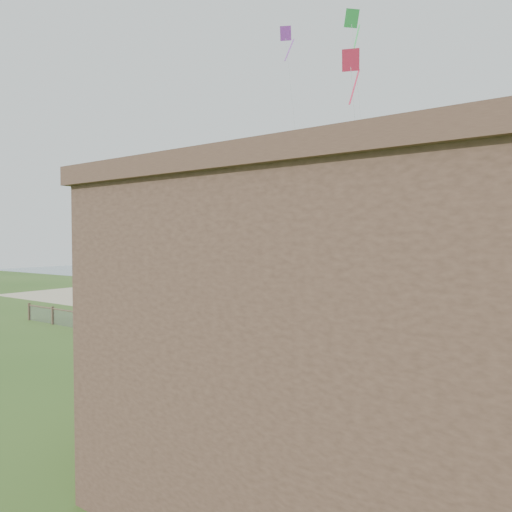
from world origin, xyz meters
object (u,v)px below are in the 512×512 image
object	(u,v)px
picnic_table	(359,383)
octopus_kite	(289,177)
chainlink_fence	(222,345)
motel	(491,349)

from	to	relation	value
picnic_table	octopus_kite	xyz separation A→B (m)	(-7.99, 8.28, 9.33)
chainlink_fence	motel	world-z (taller)	motel
octopus_kite	motel	bearing A→B (deg)	-33.74
picnic_table	octopus_kite	bearing A→B (deg)	136.47
chainlink_fence	octopus_kite	size ratio (longest dim) A/B	5.64
picnic_table	octopus_kite	world-z (taller)	octopus_kite
motel	octopus_kite	world-z (taller)	octopus_kite
chainlink_fence	octopus_kite	xyz separation A→B (m)	(-0.09, 6.73, 9.20)
motel	octopus_kite	size ratio (longest dim) A/B	2.34
motel	chainlink_fence	bearing A→B (deg)	151.70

